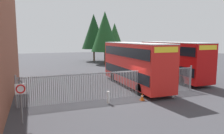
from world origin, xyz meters
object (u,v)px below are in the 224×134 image
object	(u,v)px
bollard_near_left	(108,97)
traffic_cone_by_gate	(142,97)
double_decker_bus_near_gate	(134,63)
bollard_center_front	(173,92)
double_decker_bus_behind_fence_left	(172,59)
speed_limit_sign_post	(21,94)

from	to	relation	value
bollard_near_left	traffic_cone_by_gate	world-z (taller)	bollard_near_left
double_decker_bus_near_gate	bollard_center_front	bearing A→B (deg)	-75.73
double_decker_bus_near_gate	bollard_center_front	xyz separation A→B (m)	(1.22, -4.81, -1.95)
double_decker_bus_behind_fence_left	traffic_cone_by_gate	bearing A→B (deg)	-138.96
speed_limit_sign_post	traffic_cone_by_gate	bearing A→B (deg)	11.66
double_decker_bus_near_gate	bollard_near_left	bearing A→B (deg)	-134.05
traffic_cone_by_gate	speed_limit_sign_post	world-z (taller)	speed_limit_sign_post
bollard_center_front	traffic_cone_by_gate	bearing A→B (deg)	176.84
double_decker_bus_near_gate	bollard_center_front	size ratio (longest dim) A/B	11.38
double_decker_bus_near_gate	double_decker_bus_behind_fence_left	size ratio (longest dim) A/B	1.00
double_decker_bus_near_gate	speed_limit_sign_post	world-z (taller)	double_decker_bus_near_gate
double_decker_bus_behind_fence_left	double_decker_bus_near_gate	bearing A→B (deg)	-162.31
double_decker_bus_near_gate	bollard_center_front	world-z (taller)	double_decker_bus_near_gate
bollard_center_front	speed_limit_sign_post	bearing A→B (deg)	-171.91
traffic_cone_by_gate	bollard_center_front	bearing A→B (deg)	-3.16
bollard_center_front	traffic_cone_by_gate	distance (m)	2.83
double_decker_bus_near_gate	speed_limit_sign_post	xyz separation A→B (m)	(-10.26, -6.44, -0.65)
double_decker_bus_behind_fence_left	bollard_center_front	distance (m)	8.41
bollard_center_front	double_decker_bus_behind_fence_left	bearing A→B (deg)	54.96
bollard_center_front	speed_limit_sign_post	distance (m)	11.68
traffic_cone_by_gate	double_decker_bus_behind_fence_left	bearing A→B (deg)	41.04
speed_limit_sign_post	bollard_center_front	bearing A→B (deg)	8.09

